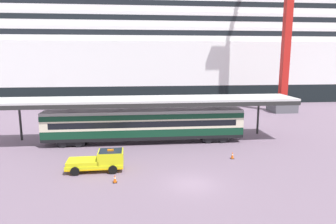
# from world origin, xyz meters

# --- Properties ---
(ground_plane) EXTENTS (400.00, 400.00, 0.00)m
(ground_plane) POSITION_xyz_m (0.00, 0.00, 0.00)
(ground_plane) COLOR slate
(cruise_ship) EXTENTS (140.78, 26.85, 45.48)m
(cruise_ship) POSITION_xyz_m (-0.31, 55.76, 15.74)
(cruise_ship) COLOR black
(cruise_ship) RESTS_ON ground
(platform_canopy) EXTENTS (37.31, 5.42, 5.47)m
(platform_canopy) POSITION_xyz_m (-3.55, 13.20, 5.20)
(platform_canopy) COLOR silver
(platform_canopy) RESTS_ON ground
(train_carriage) EXTENTS (24.01, 2.81, 4.11)m
(train_carriage) POSITION_xyz_m (-3.55, 12.77, 2.31)
(train_carriage) COLOR black
(train_carriage) RESTS_ON ground
(service_truck) EXTENTS (5.23, 2.32, 2.02)m
(service_truck) POSITION_xyz_m (-7.87, 3.92, 0.99)
(service_truck) COLOR yellow
(service_truck) RESTS_ON ground
(traffic_cone_near) EXTENTS (0.36, 0.36, 0.76)m
(traffic_cone_near) POSITION_xyz_m (5.34, 5.85, 0.37)
(traffic_cone_near) COLOR black
(traffic_cone_near) RESTS_ON ground
(traffic_cone_mid) EXTENTS (0.36, 0.36, 0.72)m
(traffic_cone_mid) POSITION_xyz_m (-6.39, 0.96, 0.35)
(traffic_cone_mid) COLOR black
(traffic_cone_mid) RESTS_ON ground
(dockside_crane) EXTENTS (11.54, 4.40, 59.01)m
(dockside_crane) POSITION_xyz_m (23.86, 31.60, 17.86)
(dockside_crane) COLOR #595960
(dockside_crane) RESTS_ON ground
(quay_bollard) EXTENTS (0.48, 0.48, 0.96)m
(quay_bollard) POSITION_xyz_m (-6.61, 7.14, 0.52)
(quay_bollard) COLOR black
(quay_bollard) RESTS_ON ground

